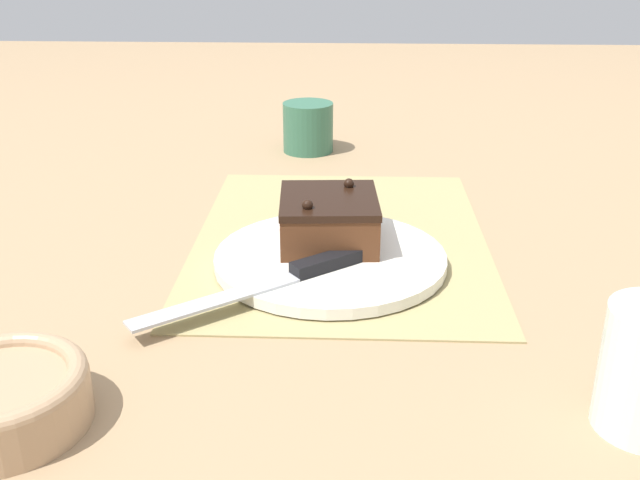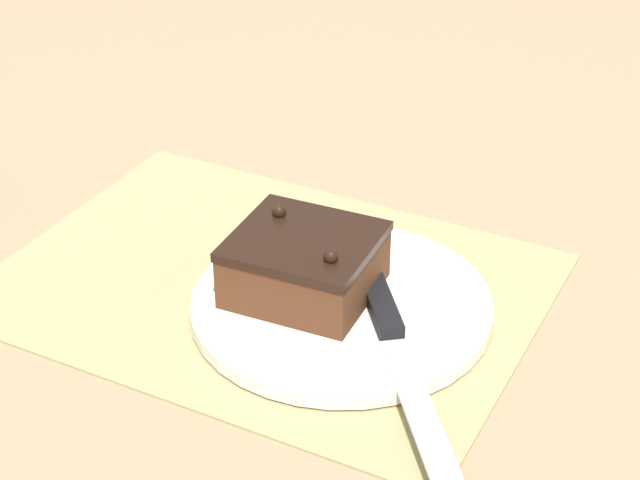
{
  "view_description": "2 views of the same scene",
  "coord_description": "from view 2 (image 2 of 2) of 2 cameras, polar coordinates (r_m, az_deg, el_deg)",
  "views": [
    {
      "loc": [
        -0.81,
        -0.01,
        0.35
      ],
      "look_at": [
        -0.11,
        0.02,
        0.04
      ],
      "focal_mm": 42.0,
      "sensor_mm": 36.0,
      "label": 1
    },
    {
      "loc": [
        -0.39,
        0.67,
        0.52
      ],
      "look_at": [
        -0.06,
        0.01,
        0.07
      ],
      "focal_mm": 60.0,
      "sensor_mm": 36.0,
      "label": 2
    }
  ],
  "objects": [
    {
      "name": "ground_plane",
      "position": [
        0.93,
        -2.81,
        -2.44
      ],
      "size": [
        3.0,
        3.0,
        0.0
      ],
      "primitive_type": "plane",
      "color": "#9E7F5B"
    },
    {
      "name": "placemat_woven",
      "position": [
        0.93,
        -2.81,
        -2.34
      ],
      "size": [
        0.46,
        0.34,
        0.0
      ],
      "primitive_type": "cube",
      "color": "tan",
      "rests_on": "ground_plane"
    },
    {
      "name": "cake_plate",
      "position": [
        0.89,
        1.14,
        -3.51
      ],
      "size": [
        0.25,
        0.25,
        0.01
      ],
      "color": "white",
      "rests_on": "placemat_woven"
    },
    {
      "name": "chocolate_cake",
      "position": [
        0.88,
        -0.84,
        -1.29
      ],
      "size": [
        0.12,
        0.11,
        0.06
      ],
      "rotation": [
        0.0,
        0.0,
        0.06
      ],
      "color": "#512D19",
      "rests_on": "cake_plate"
    },
    {
      "name": "serving_knife",
      "position": [
        0.84,
        3.94,
        -5.3
      ],
      "size": [
        0.17,
        0.22,
        0.01
      ],
      "rotation": [
        0.0,
        0.0,
        0.65
      ],
      "color": "black",
      "rests_on": "cake_plate"
    }
  ]
}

